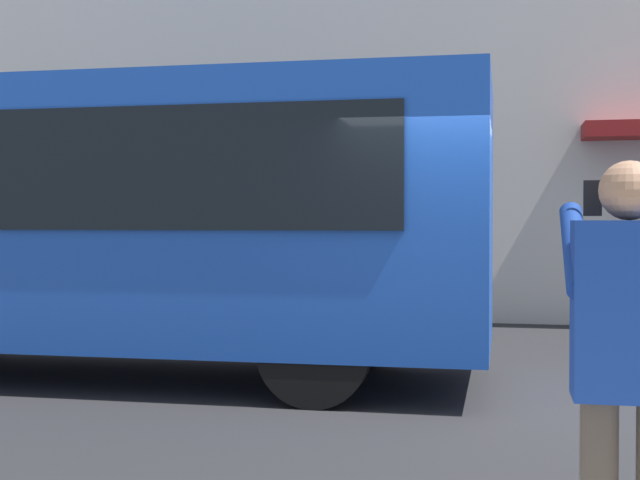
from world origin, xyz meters
TOP-DOWN VIEW (x-y plane):
  - ground_plane at (0.00, 0.00)m, footprint 60.00×60.00m
  - red_bus at (4.52, -0.72)m, footprint 9.05×2.54m
  - pedestrian_photographer at (-0.57, 4.46)m, footprint 0.53×0.52m

SIDE VIEW (x-z plane):
  - ground_plane at x=0.00m, z-range 0.00..0.00m
  - pedestrian_photographer at x=-0.57m, z-range 0.29..1.99m
  - red_bus at x=4.52m, z-range 0.14..3.22m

